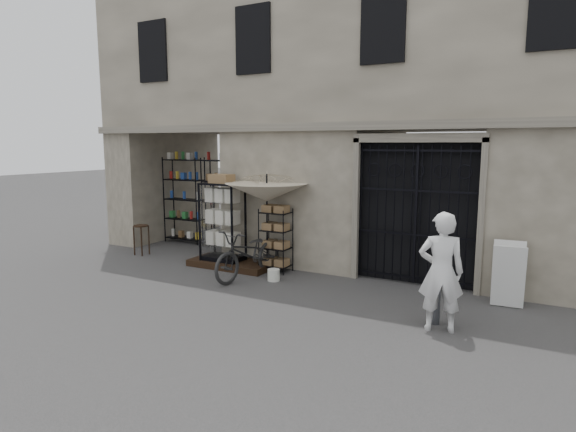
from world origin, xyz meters
The scene contains 15 objects.
ground centered at (0.00, 0.00, 0.00)m, with size 80.00×80.00×0.00m, color black.
main_building centered at (0.00, 4.00, 4.50)m, with size 14.00×4.00×9.00m, color #A09581.
shop_recess centered at (-4.50, 2.80, 1.50)m, with size 3.00×1.70×3.00m, color black.
shop_shelving centered at (-4.55, 3.30, 1.25)m, with size 2.70×0.50×2.50m, color black.
iron_gate centered at (1.75, 2.28, 1.50)m, with size 2.50×0.21×3.00m.
step_platform centered at (-2.40, 1.55, 0.07)m, with size 2.00×0.90×0.15m, color black.
display_cabinet centered at (-2.60, 1.50, 0.97)m, with size 1.00×0.72×1.99m.
wire_rack centered at (-1.27, 1.70, 0.71)m, with size 0.76×0.66×1.44m.
market_umbrella centered at (-1.48, 1.66, 1.92)m, with size 2.11×2.13×2.66m.
white_bucket centered at (-0.94, 1.01, 0.12)m, with size 0.26×0.26×0.25m, color silver.
bicycle centered at (-1.51, 0.96, 0.00)m, with size 0.72×1.08×2.05m, color black.
wooden_stool centered at (-5.20, 1.49, 0.41)m, with size 0.48×0.48×0.79m.
steel_bollard centered at (2.60, 0.09, 0.40)m, with size 0.14×0.14×0.79m, color #4A4C52.
shopkeeper centered at (2.70, -0.16, 0.00)m, with size 0.68×1.88×0.45m, color silver.
easel_sign centered at (3.55, 1.56, 0.59)m, with size 0.58×0.66×1.14m.
Camera 1 is at (4.00, -7.59, 2.88)m, focal length 30.00 mm.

